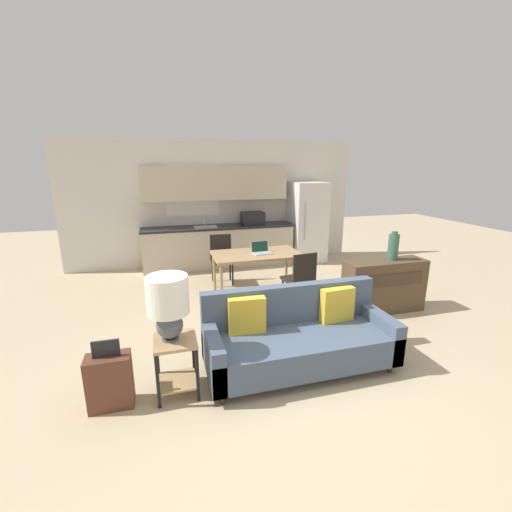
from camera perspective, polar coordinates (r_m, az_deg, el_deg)
ground_plane at (r=3.86m, az=5.67°, el=-19.61°), size 20.00×20.00×0.00m
wall_back at (r=7.71m, az=-6.82°, el=8.74°), size 6.40×0.07×2.70m
kitchen_counter at (r=7.49m, az=-6.18°, el=4.62°), size 3.25×0.65×2.15m
refrigerator at (r=7.97m, az=8.55°, el=5.59°), size 0.74×0.76×1.80m
dining_table at (r=5.80m, az=0.11°, el=-0.15°), size 1.48×0.83×0.74m
couch at (r=3.92m, az=6.92°, el=-13.29°), size 2.05×0.80×0.87m
side_table at (r=3.53m, az=-13.16°, el=-16.21°), size 0.40×0.40×0.58m
table_lamp at (r=3.29m, az=-14.46°, el=-7.46°), size 0.39×0.39×0.63m
credenza at (r=5.57m, az=20.52°, el=-4.69°), size 1.26×0.39×0.80m
vase at (r=5.51m, az=21.91°, el=1.47°), size 0.15×0.15×0.43m
dining_chair_near_right at (r=5.32m, az=7.38°, el=-3.51°), size 0.47×0.47×0.91m
dining_chair_far_left at (r=6.47m, az=-5.76°, el=-0.08°), size 0.45×0.45×0.91m
laptop at (r=5.79m, az=0.87°, el=0.98°), size 0.35×0.29×0.20m
suitcase at (r=3.61m, az=-23.18°, el=-18.58°), size 0.39×0.22×0.68m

